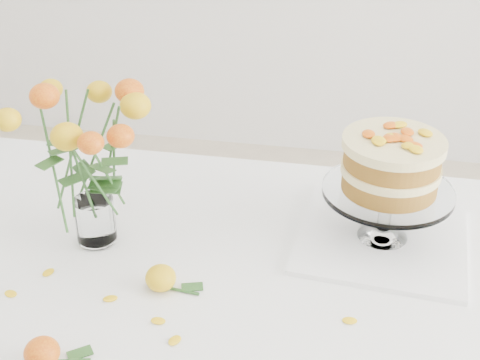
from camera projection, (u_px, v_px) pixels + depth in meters
name	position (u px, v px, depth m)	size (l,w,h in m)	color
table	(192.00, 306.00, 1.29)	(1.43, 0.93, 0.76)	tan
napkin	(382.00, 238.00, 1.34)	(0.33, 0.33, 0.01)	white
cake_stand	(391.00, 170.00, 1.26)	(0.25, 0.25, 0.23)	white
rose_vase	(85.00, 138.00, 1.22)	(0.33, 0.33, 0.39)	white
loose_rose_near	(161.00, 278.00, 1.20)	(0.10, 0.06, 0.05)	gold
loose_rose_far	(42.00, 353.00, 1.04)	(0.10, 0.06, 0.05)	red
stray_petal_a	(110.00, 299.00, 1.18)	(0.03, 0.02, 0.00)	yellow
stray_petal_b	(158.00, 321.00, 1.13)	(0.03, 0.02, 0.00)	yellow
stray_petal_c	(175.00, 341.00, 1.09)	(0.03, 0.02, 0.00)	yellow
stray_petal_d	(48.00, 273.00, 1.25)	(0.03, 0.02, 0.00)	yellow
stray_petal_e	(11.00, 294.00, 1.19)	(0.03, 0.02, 0.00)	yellow
stray_petal_f	(350.00, 321.00, 1.13)	(0.03, 0.02, 0.00)	yellow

